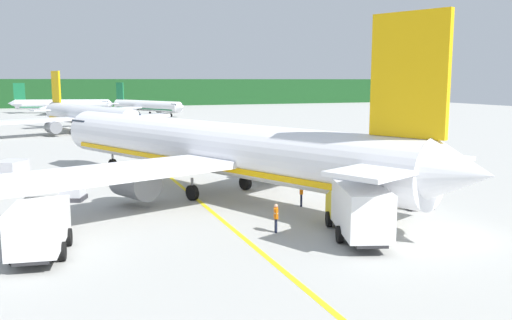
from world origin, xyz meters
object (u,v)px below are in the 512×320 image
airliner_foreground (211,148)px  airliner_mid_apron (87,116)px  cargo_container_mid (415,195)px  airliner_distant (61,105)px  cargo_container_near (73,187)px  crew_marshaller (301,191)px  airliner_far_taxiway (146,106)px  service_truck_catering (358,208)px  crew_loader_left (276,216)px  service_truck_fuel (39,226)px

airliner_foreground → airliner_mid_apron: bearing=97.0°
airliner_foreground → cargo_container_mid: airliner_foreground is taller
airliner_foreground → airliner_distant: bearing=94.8°
cargo_container_near → crew_marshaller: 16.06m
airliner_far_taxiway → cargo_container_mid: size_ratio=13.51×
service_truck_catering → crew_marshaller: size_ratio=4.14×
service_truck_catering → crew_loader_left: (-3.66, 2.52, -0.69)m
cargo_container_near → airliner_distant: bearing=89.6°
airliner_foreground → cargo_container_near: 10.22m
crew_marshaller → crew_loader_left: size_ratio=1.06×
airliner_far_taxiway → crew_loader_left: bearing=-95.2°
airliner_far_taxiway → cargo_container_mid: 102.32m
cargo_container_near → cargo_container_mid: bearing=-26.1°
airliner_foreground → service_truck_catering: (4.10, -13.95, -1.75)m
airliner_far_taxiway → cargo_container_mid: (1.39, -102.31, -1.35)m
airliner_foreground → service_truck_fuel: (-11.72, -11.24, -1.90)m
airliner_far_taxiway → crew_loader_left: size_ratio=15.36×
airliner_mid_apron → crew_marshaller: airliner_mid_apron is taller
airliner_far_taxiway → crew_loader_left: 104.84m
airliner_foreground → airliner_far_taxiway: (9.92, 92.98, -1.17)m
crew_marshaller → airliner_mid_apron: bearing=100.7°
service_truck_catering → cargo_container_mid: size_ratio=3.85×
service_truck_catering → crew_loader_left: 4.50m
airliner_far_taxiway → cargo_container_near: (-19.78, -91.93, -1.28)m
service_truck_fuel → cargo_container_mid: service_truck_fuel is taller
airliner_mid_apron → crew_marshaller: size_ratio=19.76×
airliner_foreground → crew_loader_left: airliner_foreground is taller
service_truck_fuel → cargo_container_mid: bearing=4.8°
airliner_foreground → cargo_container_near: bearing=173.9°
crew_loader_left → cargo_container_near: bearing=129.6°
cargo_container_near → airliner_far_taxiway: bearing=77.9°
cargo_container_mid → crew_marshaller: bearing=156.0°
cargo_container_near → crew_loader_left: cargo_container_near is taller
airliner_foreground → airliner_mid_apron: size_ratio=1.16×
airliner_far_taxiway → crew_marshaller: airliner_far_taxiway is taller
service_truck_catering → cargo_container_mid: service_truck_catering is taller
airliner_mid_apron → service_truck_catering: size_ratio=4.78×
crew_marshaller → airliner_distant: bearing=96.7°
airliner_far_taxiway → service_truck_catering: airliner_far_taxiway is taller
service_truck_fuel → crew_loader_left: bearing=-0.8°
airliner_foreground → crew_marshaller: (4.44, -6.26, -2.37)m
crew_loader_left → airliner_far_taxiway: bearing=84.8°
airliner_foreground → cargo_container_near: (-9.86, 1.05, -2.45)m
airliner_mid_apron → airliner_far_taxiway: (16.05, 43.15, -0.62)m
service_truck_fuel → crew_marshaller: (16.17, 4.98, -0.48)m
service_truck_catering → airliner_mid_apron: bearing=99.1°
airliner_distant → service_truck_fuel: bearing=-91.2°
airliner_foreground → crew_loader_left: size_ratio=24.12×
service_truck_catering → cargo_container_near: (-13.96, 15.00, -0.70)m
airliner_far_taxiway → crew_marshaller: (-5.48, -99.24, -1.20)m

